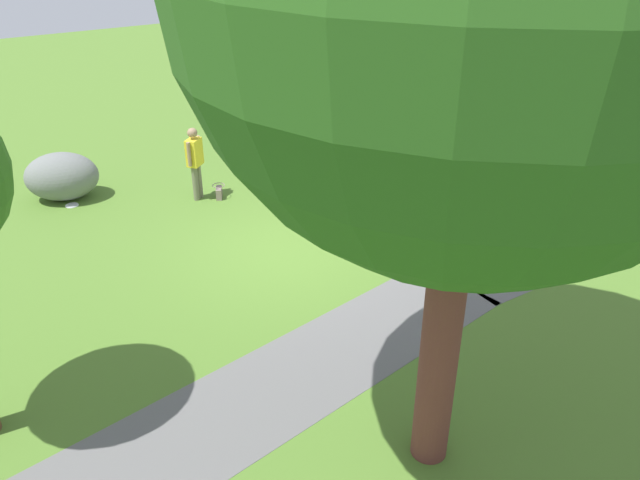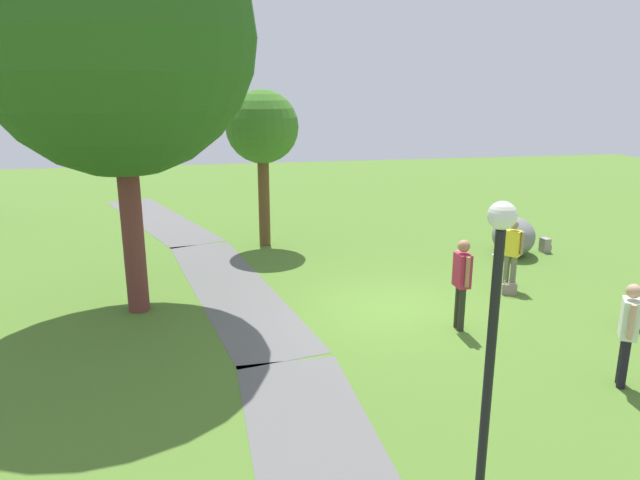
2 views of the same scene
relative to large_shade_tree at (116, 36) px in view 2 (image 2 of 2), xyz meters
The scene contains 14 objects.
ground_plane 7.58m from the large_shade_tree, 99.79° to the right, with size 48.00×48.00×0.00m, color #4E7529.
footpath_segment_mid 5.86m from the large_shade_tree, 62.20° to the right, with size 8.18×3.19×0.01m.
footpath_segment_far 10.25m from the large_shade_tree, ahead, with size 8.08×4.49×0.01m.
large_shade_tree is the anchor object (origin of this frame).
young_tree_near_path 5.91m from the large_shade_tree, 34.16° to the right, with size 2.05×2.05×4.46m.
lamp_post 8.76m from the large_shade_tree, 148.40° to the right, with size 0.28×0.28×3.51m.
lawn_boulder 11.18m from the large_shade_tree, 76.83° to the right, with size 1.86×1.62×1.05m.
woman_with_handbag 9.43m from the large_shade_tree, 91.69° to the right, with size 0.43×0.42×1.62m.
man_near_boulder 10.11m from the large_shade_tree, 121.33° to the right, with size 0.45×0.40×1.68m.
passerby_on_path 7.89m from the large_shade_tree, 109.56° to the right, with size 0.52×0.24×1.78m.
handbag_on_grass 9.68m from the large_shade_tree, 94.60° to the right, with size 0.36×0.36×0.31m.
backpack_by_boulder 12.23m from the large_shade_tree, 77.90° to the right, with size 0.29×0.27×0.40m.
spare_backpack_on_lawn 11.15m from the large_shade_tree, 106.55° to the right, with size 0.35×0.34×0.40m.
frisbee_on_grass 11.02m from the large_shade_tree, 76.35° to the right, with size 0.27×0.27×0.02m.
Camera 2 is at (-10.89, 3.64, 4.56)m, focal length 32.29 mm.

